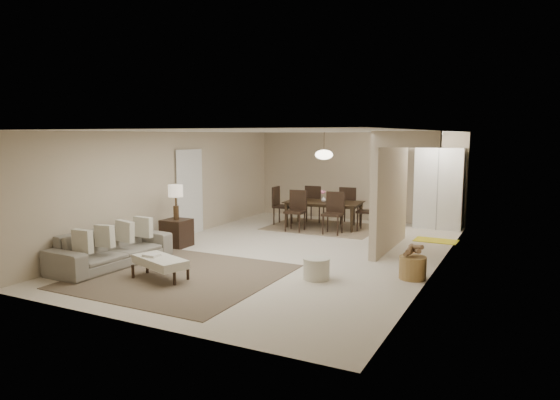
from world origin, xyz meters
The scene contains 22 objects.
floor centered at (0.00, 0.00, 0.00)m, with size 9.00×9.00×0.00m, color beige.
ceiling centered at (0.00, 0.00, 2.50)m, with size 9.00×9.00×0.00m, color white.
back_wall centered at (0.00, 4.50, 1.25)m, with size 6.00×6.00×0.00m, color #C3B194.
left_wall centered at (-3.00, 0.00, 1.25)m, with size 9.00×9.00×0.00m, color #C3B194.
right_wall centered at (3.00, 0.00, 1.25)m, with size 9.00×9.00×0.00m, color #C3B194.
partition centered at (1.80, 1.25, 1.25)m, with size 0.15×2.50×2.50m, color #C3B194.
doorway centered at (-2.97, 0.60, 1.02)m, with size 0.04×0.90×2.04m, color black.
pantry_cabinet centered at (2.35, 4.15, 1.05)m, with size 1.20×0.55×2.10m, color white.
flush_light centered at (2.30, 3.20, 2.46)m, with size 0.44×0.44×0.05m, color white.
living_rug centered at (-0.85, -2.49, 0.01)m, with size 3.20×3.20×0.01m, color brown.
sofa centered at (-2.45, -2.49, 0.34)m, with size 0.91×2.33×0.68m, color gray.
ottoman_bench centered at (-1.05, -2.79, 0.30)m, with size 1.16×0.81×0.38m.
side_table centered at (-2.40, -0.64, 0.30)m, with size 0.54×0.54×0.60m, color black.
table_lamp centered at (-2.40, -0.64, 1.16)m, with size 0.32×0.32×0.76m.
round_pouf centered at (1.30, -1.58, 0.18)m, with size 0.46×0.46×0.36m, color beige.
wicker_basket centered at (2.75, -0.83, 0.19)m, with size 0.45×0.45×0.39m, color olive.
dining_rug centered at (-0.37, 2.89, 0.01)m, with size 2.80×2.10×0.01m, color brown.
dining_table centered at (-0.37, 2.89, 0.34)m, with size 1.96×1.09×0.69m, color black.
dining_chairs centered at (-0.37, 2.89, 0.52)m, with size 2.79×2.08×1.03m.
vase centered at (-0.37, 2.89, 0.76)m, with size 0.13×0.13×0.14m, color white.
yellow_mat centered at (2.58, 2.51, 0.01)m, with size 0.96×0.58×0.01m, color yellow.
pendant_light centered at (-0.37, 2.89, 1.92)m, with size 0.46×0.46×0.71m.
Camera 1 is at (4.44, -9.19, 2.43)m, focal length 32.00 mm.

